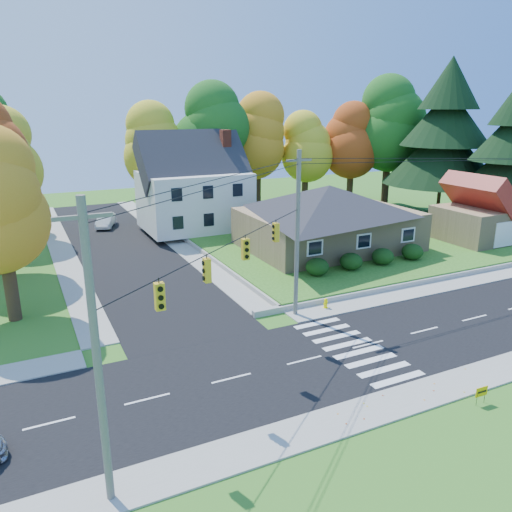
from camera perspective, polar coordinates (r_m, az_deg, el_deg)
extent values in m
plane|color=#3D7923|center=(27.90, 12.70, -9.86)|extent=(120.00, 120.00, 0.00)
cube|color=black|center=(27.89, 12.70, -9.84)|extent=(90.00, 8.00, 0.02)
cube|color=black|center=(47.55, -15.27, 1.13)|extent=(8.00, 44.00, 0.02)
cube|color=#9C9A90|center=(31.54, 7.06, -6.28)|extent=(90.00, 2.00, 0.08)
cube|color=#9C9A90|center=(24.70, 20.09, -14.13)|extent=(90.00, 2.00, 0.08)
cube|color=#3D7923|center=(51.06, 9.65, 2.82)|extent=(30.00, 30.00, 0.50)
cube|color=tan|center=(43.86, 8.19, 3.09)|extent=(14.00, 10.00, 3.20)
pyramid|color=#26262B|center=(43.31, 8.34, 6.57)|extent=(14.60, 10.60, 2.20)
cube|color=silver|center=(50.69, -7.07, 6.35)|extent=(10.00, 8.00, 5.60)
pyramid|color=#26262B|center=(50.13, -7.23, 10.85)|extent=(10.40, 8.40, 2.40)
cube|color=brown|center=(51.59, -3.43, 8.88)|extent=(0.90, 0.90, 9.60)
cube|color=tan|center=(50.29, 24.20, 3.41)|extent=(7.00, 6.00, 3.00)
pyramid|color=maroon|center=(49.88, 24.51, 5.98)|extent=(7.30, 6.30, 1.60)
cube|color=silver|center=(48.52, 26.87, 2.27)|extent=(3.20, 0.10, 2.20)
ellipsoid|color=#163A10|center=(36.47, 7.02, -1.23)|extent=(1.70, 1.70, 1.27)
ellipsoid|color=#163A10|center=(38.12, 10.81, -0.61)|extent=(1.70, 1.70, 1.27)
ellipsoid|color=#163A10|center=(39.93, 14.28, -0.04)|extent=(1.70, 1.70, 1.27)
ellipsoid|color=#163A10|center=(41.88, 17.44, 0.47)|extent=(1.70, 1.70, 1.27)
cylinder|color=#666059|center=(15.88, -17.68, -11.44)|extent=(0.26, 0.26, 10.00)
cube|color=#666059|center=(14.40, -19.21, 4.25)|extent=(1.60, 0.12, 0.12)
cylinder|color=#666059|center=(29.36, 4.73, 2.28)|extent=(0.26, 0.26, 10.00)
cube|color=#666059|center=(28.59, 4.94, 10.85)|extent=(1.60, 0.12, 0.12)
cube|color=gold|center=(17.70, -10.95, -4.56)|extent=(0.34, 0.26, 1.00)
cube|color=gold|center=(20.20, -5.62, -1.64)|extent=(0.26, 0.34, 1.00)
cube|color=gold|center=(23.09, -1.22, 0.78)|extent=(0.34, 0.26, 1.00)
cube|color=gold|center=(26.24, 2.28, 2.72)|extent=(0.26, 0.34, 1.00)
cylinder|color=black|center=(21.61, -3.06, 1.44)|extent=(13.02, 10.43, 0.04)
cylinder|color=#3F2A19|center=(55.80, -11.06, 7.01)|extent=(0.80, 0.80, 5.40)
sphere|color=gold|center=(55.30, -11.28, 10.99)|extent=(6.72, 6.72, 6.72)
sphere|color=gold|center=(55.17, -11.39, 12.73)|extent=(5.91, 5.91, 5.91)
sphere|color=gold|center=(55.09, -11.49, 14.47)|extent=(5.11, 5.11, 5.11)
cylinder|color=#3F2A19|center=(56.61, -4.90, 7.85)|extent=(0.86, 0.86, 6.30)
sphere|color=#20611C|center=(56.10, -5.02, 12.45)|extent=(7.84, 7.84, 7.84)
sphere|color=#20611C|center=(55.99, -5.07, 14.45)|extent=(6.90, 6.90, 6.90)
sphere|color=#20611C|center=(55.95, -5.12, 16.45)|extent=(5.96, 5.96, 5.96)
cylinder|color=#3F2A19|center=(59.92, 0.16, 8.18)|extent=(0.83, 0.83, 5.85)
sphere|color=orange|center=(59.45, 0.17, 12.21)|extent=(7.28, 7.28, 7.28)
sphere|color=orange|center=(59.33, 0.17, 13.97)|extent=(6.41, 6.41, 6.41)
sphere|color=orange|center=(59.28, 0.17, 15.72)|extent=(5.53, 5.53, 5.53)
cylinder|color=#3F2A19|center=(61.99, 5.61, 7.97)|extent=(0.77, 0.77, 4.95)
sphere|color=gold|center=(61.55, 5.71, 11.26)|extent=(6.16, 6.16, 6.16)
sphere|color=gold|center=(61.43, 5.75, 12.69)|extent=(5.42, 5.42, 5.42)
sphere|color=gold|center=(61.34, 5.79, 14.12)|extent=(4.68, 4.68, 4.68)
cylinder|color=#3F2A19|center=(64.46, 10.69, 8.30)|extent=(0.80, 0.80, 5.40)
sphere|color=#A83F15|center=(64.03, 10.88, 11.75)|extent=(6.72, 6.72, 6.72)
sphere|color=#A83F15|center=(63.92, 10.97, 13.25)|extent=(5.91, 5.91, 5.91)
sphere|color=#A83F15|center=(63.85, 11.05, 14.75)|extent=(5.11, 5.11, 5.11)
cylinder|color=#3F2A19|center=(65.29, 14.64, 8.75)|extent=(0.89, 0.89, 6.75)
sphere|color=#20611C|center=(64.85, 14.96, 13.02)|extent=(8.40, 8.40, 8.40)
sphere|color=#20611C|center=(64.77, 15.10, 14.87)|extent=(7.39, 7.39, 7.39)
sphere|color=#20611C|center=(64.76, 15.25, 16.72)|extent=(6.38, 6.38, 6.38)
cylinder|color=#3F2A19|center=(60.51, 20.12, 5.83)|extent=(0.40, 0.40, 2.88)
cone|color=black|center=(59.82, 20.64, 10.94)|extent=(12.80, 12.80, 6.72)
cone|color=black|center=(59.63, 21.03, 14.60)|extent=(9.60, 9.60, 6.08)
cone|color=black|center=(59.67, 21.39, 17.97)|extent=(6.40, 6.40, 5.44)
cylinder|color=#3F2A19|center=(56.18, 26.61, 4.12)|extent=(0.40, 0.40, 2.52)
cone|color=black|center=(55.49, 27.25, 8.91)|extent=(11.20, 11.20, 5.88)
cylinder|color=#3F2A19|center=(32.74, -26.30, -2.53)|extent=(0.77, 0.77, 4.95)
sphere|color=orange|center=(31.86, -27.12, 3.57)|extent=(6.16, 6.16, 6.16)
cylinder|color=#3F2A19|center=(52.12, -26.56, 4.33)|extent=(0.80, 0.80, 5.40)
sphere|color=gold|center=(51.55, -27.12, 8.56)|extent=(6.72, 6.72, 6.72)
imported|color=white|center=(55.34, -16.82, 3.91)|extent=(2.81, 4.52, 1.40)
cylinder|color=#EFE000|center=(32.05, 7.94, -5.92)|extent=(0.32, 0.32, 0.09)
cylinder|color=#EFE000|center=(31.95, 7.96, -5.48)|extent=(0.21, 0.21, 0.48)
sphere|color=#EFE000|center=(31.85, 7.98, -5.00)|extent=(0.23, 0.23, 0.23)
cylinder|color=#EFE000|center=(31.92, 7.96, -5.34)|extent=(0.41, 0.25, 0.11)
cylinder|color=black|center=(24.09, 23.91, -14.78)|extent=(0.02, 0.02, 0.54)
cylinder|color=black|center=(24.42, 24.66, -14.43)|extent=(0.02, 0.02, 0.54)
cube|color=#E3AF00|center=(24.10, 24.38, -13.94)|extent=(0.65, 0.05, 0.43)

